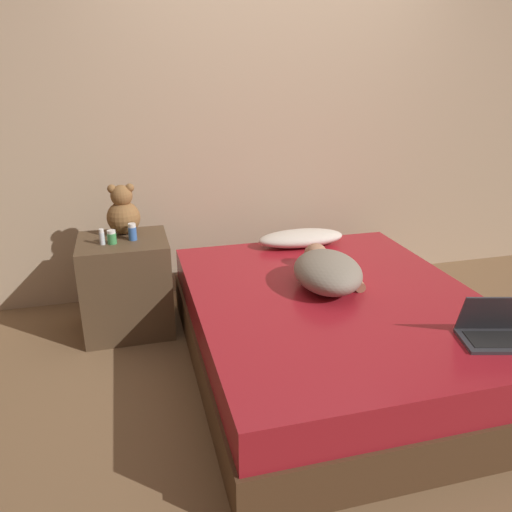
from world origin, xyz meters
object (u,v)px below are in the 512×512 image
object	(u,v)px
laptop	(496,330)
bottle_blue	(132,232)
pillow	(301,238)
person_lying	(327,270)
bottle_clear	(102,237)
bottle_green	(112,237)
teddy_bear	(123,212)

from	to	relation	value
laptop	bottle_blue	bearing A→B (deg)	154.26
pillow	person_lying	size ratio (longest dim) A/B	0.89
pillow	bottle_clear	xyz separation A→B (m)	(-1.34, -0.15, 0.17)
person_lying	bottle_clear	distance (m)	1.37
pillow	bottle_green	xyz separation A→B (m)	(-1.28, -0.16, 0.17)
bottle_blue	bottle_green	bearing A→B (deg)	-162.40
bottle_green	pillow	bearing A→B (deg)	6.89
pillow	bottle_green	distance (m)	1.31
pillow	laptop	size ratio (longest dim) A/B	1.69
bottle_green	bottle_clear	bearing A→B (deg)	179.32
teddy_bear	bottle_blue	distance (m)	0.18
person_lying	laptop	size ratio (longest dim) A/B	1.91
bottle_blue	person_lying	bearing A→B (deg)	-28.54
pillow	person_lying	xyz separation A→B (m)	(-0.09, -0.70, 0.04)
bottle_clear	bottle_green	bearing A→B (deg)	-0.68
person_lying	laptop	bearing A→B (deg)	-46.52
bottle_clear	bottle_green	xyz separation A→B (m)	(0.06, -0.00, -0.01)
bottle_clear	bottle_green	distance (m)	0.06
pillow	teddy_bear	size ratio (longest dim) A/B	1.92
laptop	bottle_clear	size ratio (longest dim) A/B	3.73
teddy_bear	bottle_green	bearing A→B (deg)	-112.47
pillow	bottle_clear	bearing A→B (deg)	-173.44
pillow	bottle_clear	world-z (taller)	bottle_clear
laptop	person_lying	bearing A→B (deg)	138.59
person_lying	teddy_bear	bearing A→B (deg)	156.42
teddy_bear	bottle_clear	world-z (taller)	teddy_bear
bottle_green	laptop	bearing A→B (deg)	-37.63
pillow	laptop	world-z (taller)	laptop
bottle_green	bottle_blue	bearing A→B (deg)	17.60
bottle_clear	person_lying	bearing A→B (deg)	-23.43
person_lying	laptop	distance (m)	0.94
bottle_clear	pillow	bearing A→B (deg)	6.56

